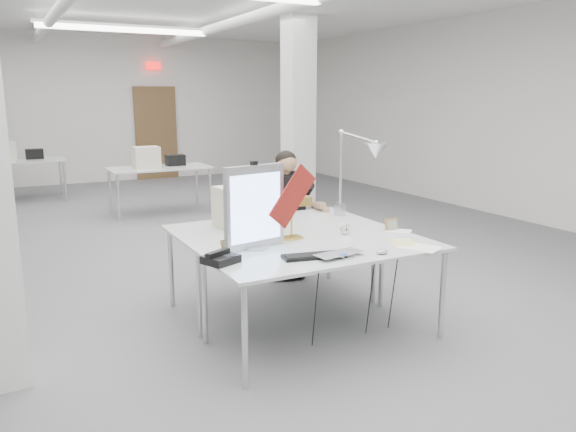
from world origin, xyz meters
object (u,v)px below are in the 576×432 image
desk_phone (221,259)px  architect_lamp (356,171)px  desk_main (325,250)px  beige_monitor (241,207)px  bankers_lamp (292,218)px  laptop (344,256)px  office_chair (284,229)px  monitor (255,207)px  seated_person (287,193)px

desk_phone → architect_lamp: size_ratio=0.23×
desk_main → architect_lamp: architect_lamp is taller
beige_monitor → bankers_lamp: bearing=-79.0°
architect_lamp → laptop: bearing=-118.5°
office_chair → beige_monitor: (-0.79, -0.69, 0.43)m
desk_main → monitor: 0.63m
seated_person → desk_phone: size_ratio=4.12×
laptop → bankers_lamp: size_ratio=1.10×
bankers_lamp → beige_monitor: beige_monitor is taller
laptop → beige_monitor: 1.27m
laptop → seated_person: bearing=66.5°
laptop → desk_phone: size_ratio=1.71×
seated_person → architect_lamp: architect_lamp is taller
laptop → beige_monitor: beige_monitor is taller
beige_monitor → architect_lamp: bearing=-21.4°
desk_phone → beige_monitor: bearing=36.8°
bankers_lamp → seated_person: bearing=76.4°
laptop → office_chair: bearing=66.8°
seated_person → laptop: (-0.51, -1.87, -0.13)m
architect_lamp → desk_phone: bearing=-147.1°
laptop → architect_lamp: architect_lamp is taller
desk_phone → laptop: bearing=-43.1°
laptop → desk_main: bearing=77.2°
bankers_lamp → architect_lamp: bearing=33.9°
office_chair → architect_lamp: bearing=-59.0°
architect_lamp → office_chair: bearing=115.4°
monitor → seated_person: bearing=43.5°
desk_phone → architect_lamp: 1.80m
desk_phone → seated_person: bearing=27.0°
seated_person → architect_lamp: bearing=-58.1°
bankers_lamp → desk_phone: bankers_lamp is taller
desk_main → bankers_lamp: (-0.09, 0.38, 0.18)m
desk_main → laptop: size_ratio=4.86×
office_chair → seated_person: size_ratio=1.14×
monitor → bankers_lamp: monitor is taller
monitor → architect_lamp: bearing=10.1°
desk_phone → bankers_lamp: bearing=3.5°
monitor → laptop: bearing=-61.6°
bankers_lamp → architect_lamp: architect_lamp is taller
bankers_lamp → monitor: bearing=-149.6°
seated_person → bankers_lamp: size_ratio=2.66×
desk_main → bankers_lamp: bankers_lamp is taller
office_chair → architect_lamp: 1.18m
bankers_lamp → office_chair: bearing=77.3°
office_chair → beige_monitor: 1.13m
monitor → architect_lamp: size_ratio=0.68×
seated_person → desk_phone: (-1.33, -1.56, -0.12)m
desk_main → beige_monitor: size_ratio=4.71×
desk_main → beige_monitor: bearing=107.6°
desk_main → desk_phone: (-0.84, 0.01, 0.04)m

